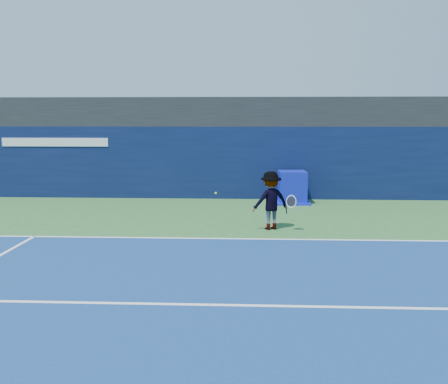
{
  "coord_description": "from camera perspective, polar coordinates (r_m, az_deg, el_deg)",
  "views": [
    {
      "loc": [
        1.04,
        -10.56,
        3.33
      ],
      "look_at": [
        0.3,
        5.2,
        1.0
      ],
      "focal_mm": 40.0,
      "sensor_mm": 36.0,
      "label": 1
    }
  ],
  "objects": [
    {
      "name": "tennis_ball",
      "position": [
        16.03,
        -0.95,
        -0.12
      ],
      "size": [
        0.07,
        0.07,
        0.07
      ],
      "color": "#BCE619",
      "rests_on": "ground"
    },
    {
      "name": "tennis_player",
      "position": [
        15.1,
        5.36,
        -0.98
      ],
      "size": [
        1.4,
        1.03,
        1.76
      ],
      "color": "white",
      "rests_on": "ground"
    },
    {
      "name": "baseline",
      "position": [
        14.0,
        -1.67,
        -5.33
      ],
      "size": [
        24.0,
        0.1,
        0.01
      ],
      "primitive_type": "cube",
      "color": "white",
      "rests_on": "ground"
    },
    {
      "name": "service_line",
      "position": [
        9.24,
        -4.06,
        -12.7
      ],
      "size": [
        24.0,
        0.1,
        0.01
      ],
      "primitive_type": "cube",
      "color": "white",
      "rests_on": "ground"
    },
    {
      "name": "back_wall_assembly",
      "position": [
        21.16,
        -0.17,
        3.45
      ],
      "size": [
        36.0,
        1.03,
        3.0
      ],
      "color": "#0A153A",
      "rests_on": "ground"
    },
    {
      "name": "ground",
      "position": [
        11.12,
        -2.85,
        -9.04
      ],
      "size": [
        80.0,
        80.0,
        0.0
      ],
      "primitive_type": "plane",
      "color": "#30662E",
      "rests_on": "ground"
    },
    {
      "name": "stadium_band",
      "position": [
        22.08,
        -0.03,
        9.11
      ],
      "size": [
        36.0,
        3.0,
        1.2
      ],
      "primitive_type": "cube",
      "color": "black",
      "rests_on": "back_wall_assembly"
    },
    {
      "name": "equipment_cart",
      "position": [
        19.95,
        7.78,
        0.41
      ],
      "size": [
        1.39,
        1.39,
        1.27
      ],
      "color": "#0B13A2",
      "rests_on": "ground"
    }
  ]
}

